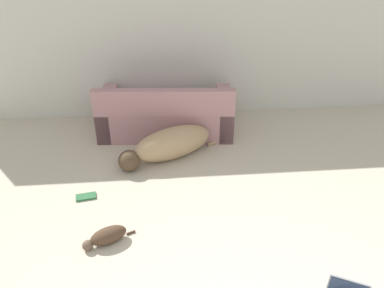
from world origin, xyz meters
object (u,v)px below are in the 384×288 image
object	(u,v)px
dog	(169,145)
cat	(107,236)
book_green	(86,197)
couch	(166,115)

from	to	relation	value
dog	cat	distance (m)	1.65
dog	book_green	world-z (taller)	dog
book_green	cat	bearing A→B (deg)	-66.44
dog	book_green	xyz separation A→B (m)	(-0.99, -0.77, -0.20)
couch	book_green	xyz separation A→B (m)	(-0.98, -1.54, -0.26)
book_green	dog	bearing A→B (deg)	37.81
couch	book_green	distance (m)	1.84
dog	cat	xyz separation A→B (m)	(-0.67, -1.51, -0.13)
couch	dog	size ratio (longest dim) A/B	1.32
couch	cat	xyz separation A→B (m)	(-0.66, -2.28, -0.20)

